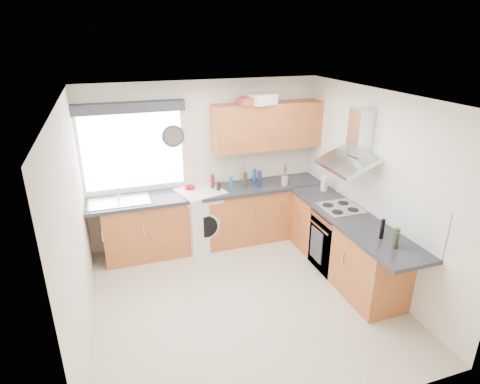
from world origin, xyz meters
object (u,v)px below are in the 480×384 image
object	(u,v)px
extractor_hood	(353,146)
upper_cabinets	(267,126)
oven	(337,240)
washing_machine	(202,218)

from	to	relation	value
extractor_hood	upper_cabinets	size ratio (longest dim) A/B	0.46
oven	extractor_hood	bearing A→B (deg)	-0.00
oven	washing_machine	bearing A→B (deg)	143.52
extractor_hood	washing_machine	bearing A→B (deg)	145.12
upper_cabinets	washing_machine	bearing A→B (deg)	-174.55
oven	extractor_hood	world-z (taller)	extractor_hood
upper_cabinets	extractor_hood	bearing A→B (deg)	-63.87
oven	washing_machine	world-z (taller)	washing_machine
washing_machine	extractor_hood	bearing A→B (deg)	-50.43
oven	upper_cabinets	world-z (taller)	upper_cabinets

